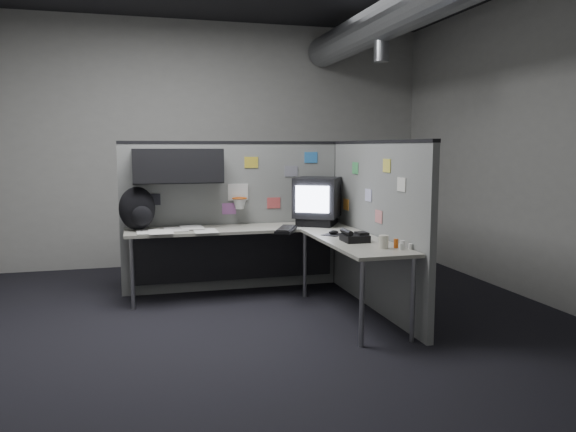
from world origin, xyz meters
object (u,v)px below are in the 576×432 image
object	(u,v)px
desk	(267,242)
monitor	(317,201)
backpack	(138,209)
keyboard	(286,229)
phone	(354,237)

from	to	relation	value
desk	monitor	xyz separation A→B (m)	(0.61, 0.26, 0.38)
desk	backpack	bearing A→B (deg)	163.76
monitor	keyboard	size ratio (longest dim) A/B	1.32
phone	monitor	bearing A→B (deg)	99.54
monitor	keyboard	bearing A→B (deg)	-155.58
desk	keyboard	bearing A→B (deg)	-28.79
keyboard	phone	bearing A→B (deg)	-80.40
desk	phone	world-z (taller)	phone
phone	backpack	size ratio (longest dim) A/B	0.53
backpack	phone	bearing A→B (deg)	-30.76
backpack	monitor	bearing A→B (deg)	-0.82
keyboard	desk	bearing A→B (deg)	130.92
monitor	backpack	world-z (taller)	monitor
desk	phone	distance (m)	1.05
monitor	backpack	size ratio (longest dim) A/B	1.40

